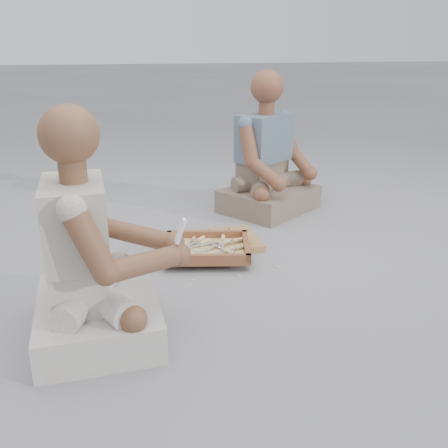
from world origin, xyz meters
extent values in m
plane|color=gray|center=(0.00, 0.00, 0.00)|extent=(60.00, 60.00, 0.00)
cube|color=olive|center=(-0.04, 0.59, 0.02)|extent=(0.58, 0.39, 0.04)
cube|color=brown|center=(-0.10, 0.39, 0.05)|extent=(0.54, 0.47, 0.01)
cube|color=brown|center=(-0.06, 0.56, 0.08)|extent=(0.47, 0.13, 0.05)
cube|color=brown|center=(-0.14, 0.23, 0.08)|extent=(0.47, 0.13, 0.05)
cube|color=brown|center=(0.12, 0.35, 0.08)|extent=(0.11, 0.37, 0.05)
cube|color=brown|center=(-0.32, 0.44, 0.08)|extent=(0.11, 0.37, 0.05)
cube|color=#CFBA7A|center=(-0.10, 0.39, 0.06)|extent=(0.47, 0.40, 0.01)
cube|color=white|center=(-0.02, 0.30, 0.07)|extent=(0.14, 0.07, 0.00)
cylinder|color=tan|center=(0.08, 0.35, 0.07)|extent=(0.07, 0.05, 0.02)
cube|color=white|center=(-0.09, 0.44, 0.07)|extent=(0.15, 0.04, 0.00)
cylinder|color=tan|center=(0.01, 0.46, 0.07)|extent=(0.07, 0.03, 0.02)
cube|color=white|center=(-0.04, 0.40, 0.07)|extent=(0.08, 0.14, 0.00)
cylinder|color=tan|center=(0.01, 0.30, 0.07)|extent=(0.05, 0.07, 0.02)
cube|color=white|center=(-0.19, 0.41, 0.07)|extent=(0.13, 0.09, 0.00)
cylinder|color=tan|center=(-0.10, 0.47, 0.07)|extent=(0.07, 0.06, 0.02)
cube|color=white|center=(-0.18, 0.45, 0.07)|extent=(0.11, 0.12, 0.00)
cylinder|color=tan|center=(-0.11, 0.53, 0.07)|extent=(0.06, 0.07, 0.02)
cube|color=white|center=(-0.01, 0.38, 0.08)|extent=(0.05, 0.15, 0.00)
cylinder|color=tan|center=(0.02, 0.49, 0.08)|extent=(0.04, 0.07, 0.02)
cube|color=white|center=(-0.18, 0.38, 0.06)|extent=(0.10, 0.13, 0.00)
cylinder|color=tan|center=(-0.12, 0.29, 0.06)|extent=(0.06, 0.07, 0.02)
cube|color=white|center=(-0.09, 0.46, 0.07)|extent=(0.15, 0.03, 0.00)
cylinder|color=tan|center=(0.02, 0.45, 0.07)|extent=(0.07, 0.03, 0.02)
cube|color=white|center=(0.01, 0.46, 0.07)|extent=(0.15, 0.02, 0.00)
cylinder|color=tan|center=(0.12, 0.46, 0.07)|extent=(0.07, 0.03, 0.02)
cube|color=white|center=(-0.18, 0.47, 0.06)|extent=(0.08, 0.14, 0.00)
cylinder|color=tan|center=(-0.14, 0.57, 0.06)|extent=(0.05, 0.07, 0.02)
cube|color=white|center=(-0.01, 0.40, 0.08)|extent=(0.15, 0.06, 0.00)
cylinder|color=tan|center=(0.10, 0.44, 0.08)|extent=(0.07, 0.04, 0.02)
cube|color=white|center=(-0.09, 0.37, 0.07)|extent=(0.13, 0.09, 0.00)
cylinder|color=tan|center=(0.01, 0.43, 0.07)|extent=(0.07, 0.06, 0.02)
cube|color=#CFBA7A|center=(0.24, 0.19, 0.00)|extent=(0.02, 0.02, 0.00)
cube|color=#CFBA7A|center=(0.18, 0.45, 0.00)|extent=(0.02, 0.02, 0.00)
cube|color=#CFBA7A|center=(-0.08, 0.73, 0.00)|extent=(0.02, 0.02, 0.00)
cube|color=#CFBA7A|center=(-0.22, 0.14, 0.00)|extent=(0.02, 0.02, 0.00)
cube|color=#CFBA7A|center=(-0.25, 0.66, 0.00)|extent=(0.02, 0.02, 0.00)
cube|color=#CFBA7A|center=(0.02, 0.14, 0.00)|extent=(0.02, 0.02, 0.00)
cube|color=#CFBA7A|center=(-0.18, 0.34, 0.00)|extent=(0.02, 0.02, 0.00)
cube|color=#CFBA7A|center=(-0.26, 0.56, 0.00)|extent=(0.02, 0.02, 0.00)
cube|color=beige|center=(-0.69, -0.24, 0.08)|extent=(0.49, 0.61, 0.15)
cube|color=beige|center=(-0.75, -0.25, 0.25)|extent=(0.22, 0.34, 0.19)
cube|color=beige|center=(-0.74, -0.25, 0.50)|extent=(0.24, 0.38, 0.31)
sphere|color=brown|center=(-0.73, -0.24, 0.83)|extent=(0.22, 0.22, 0.22)
sphere|color=brown|center=(-0.36, -0.17, 0.34)|extent=(0.10, 0.10, 0.10)
sphere|color=brown|center=(-0.36, -0.30, 0.34)|extent=(0.10, 0.10, 0.10)
cube|color=#80715C|center=(0.52, 1.15, 0.08)|extent=(0.79, 0.76, 0.16)
cube|color=#80715C|center=(0.48, 1.20, 0.26)|extent=(0.40, 0.37, 0.19)
cube|color=slate|center=(0.49, 1.19, 0.52)|extent=(0.45, 0.42, 0.32)
sphere|color=brown|center=(0.49, 1.19, 0.86)|extent=(0.23, 0.23, 0.23)
sphere|color=brown|center=(0.80, 1.09, 0.27)|extent=(0.10, 0.10, 0.10)
sphere|color=brown|center=(0.48, 0.86, 0.27)|extent=(0.10, 0.10, 0.10)
cube|color=white|center=(-0.35, -0.30, 0.44)|extent=(0.05, 0.04, 0.10)
cube|color=black|center=(-0.35, -0.30, 0.45)|extent=(0.02, 0.03, 0.03)
camera|label=1|loc=(-0.62, -2.11, 1.13)|focal=40.00mm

